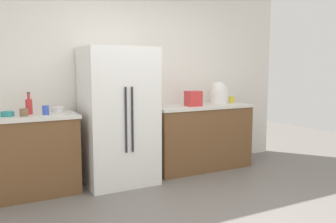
{
  "coord_description": "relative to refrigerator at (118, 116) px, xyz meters",
  "views": [
    {
      "loc": [
        -1.72,
        -2.6,
        1.46
      ],
      "look_at": [
        -0.09,
        0.5,
        1.03
      ],
      "focal_mm": 37.93,
      "sensor_mm": 36.0,
      "label": 1
    }
  ],
  "objects": [
    {
      "name": "kitchen_back_panel",
      "position": [
        0.22,
        0.43,
        0.59
      ],
      "size": [
        5.25,
        0.1,
        2.89
      ],
      "primitive_type": "cube",
      "color": "silver",
      "rests_on": "ground_plane"
    },
    {
      "name": "counter_left",
      "position": [
        -1.1,
        0.07,
        -0.39
      ],
      "size": [
        1.15,
        0.62,
        0.93
      ],
      "color": "brown",
      "rests_on": "ground_plane"
    },
    {
      "name": "counter_right",
      "position": [
        1.26,
        0.07,
        -0.39
      ],
      "size": [
        1.48,
        0.62,
        0.93
      ],
      "color": "brown",
      "rests_on": "ground_plane"
    },
    {
      "name": "refrigerator",
      "position": [
        0.0,
        0.0,
        0.0
      ],
      "size": [
        0.87,
        0.74,
        1.71
      ],
      "color": "white",
      "rests_on": "ground_plane"
    },
    {
      "name": "toaster",
      "position": [
        1.1,
        -0.01,
        0.18
      ],
      "size": [
        0.2,
        0.17,
        0.21
      ],
      "primitive_type": "cube",
      "color": "red",
      "rests_on": "counter_right"
    },
    {
      "name": "rice_cooker",
      "position": [
        1.61,
        0.1,
        0.23
      ],
      "size": [
        0.27,
        0.27,
        0.33
      ],
      "color": "white",
      "rests_on": "counter_right"
    },
    {
      "name": "bottle_a",
      "position": [
        -1.03,
        0.13,
        0.17
      ],
      "size": [
        0.08,
        0.08,
        0.26
      ],
      "color": "red",
      "rests_on": "counter_left"
    },
    {
      "name": "cup_a",
      "position": [
        -1.1,
        -0.02,
        0.11
      ],
      "size": [
        0.09,
        0.09,
        0.08
      ],
      "primitive_type": "cylinder",
      "color": "brown",
      "rests_on": "counter_left"
    },
    {
      "name": "cup_b",
      "position": [
        1.87,
        0.13,
        0.12
      ],
      "size": [
        0.08,
        0.08,
        0.1
      ],
      "primitive_type": "cylinder",
      "color": "yellow",
      "rests_on": "counter_right"
    },
    {
      "name": "cup_c",
      "position": [
        1.3,
        0.21,
        0.11
      ],
      "size": [
        0.08,
        0.08,
        0.08
      ],
      "primitive_type": "cylinder",
      "color": "purple",
      "rests_on": "counter_right"
    },
    {
      "name": "cup_d",
      "position": [
        -0.87,
        -0.0,
        0.12
      ],
      "size": [
        0.07,
        0.07,
        0.1
      ],
      "primitive_type": "cylinder",
      "color": "blue",
      "rests_on": "counter_left"
    },
    {
      "name": "bowl_a",
      "position": [
        -0.7,
        0.19,
        0.1
      ],
      "size": [
        0.15,
        0.15,
        0.06
      ],
      "primitive_type": "cylinder",
      "color": "white",
      "rests_on": "counter_left"
    },
    {
      "name": "bowl_b",
      "position": [
        -1.27,
        0.05,
        0.1
      ],
      "size": [
        0.14,
        0.14,
        0.05
      ],
      "primitive_type": "cylinder",
      "color": "teal",
      "rests_on": "counter_left"
    }
  ]
}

